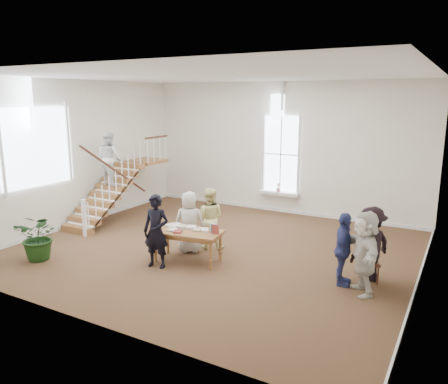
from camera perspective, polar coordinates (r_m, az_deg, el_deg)
The scene contains 12 objects.
ground at distance 11.79m, azimuth -1.05°, elevation -7.40°, with size 10.00×10.00×0.00m, color #4B331D.
room_shell at distance 15.47m, azimuth 7.21°, elevation -1.17°, with size 10.49×10.00×10.00m.
staircase at distance 14.54m, azimuth -14.47°, elevation 2.58°, with size 1.10×4.10×2.92m.
library_table at distance 10.75m, azimuth -4.85°, elevation -5.47°, with size 1.77×1.06×0.85m.
police_officer at distance 10.43m, azimuth -8.85°, elevation -5.09°, with size 0.64×0.42×1.76m, color black.
elderly_woman at distance 11.36m, azimuth -4.54°, elevation -3.93°, with size 0.79×0.51×1.61m, color beige.
person_yellow at distance 11.60m, azimuth -1.93°, elevation -3.46°, with size 0.80×0.62×1.65m, color #F2E797.
woman_cluster_a at distance 9.70m, azimuth 15.29°, elevation -7.24°, with size 0.94×0.39×1.60m, color navy.
woman_cluster_b at distance 10.01m, azimuth 18.61°, elevation -6.56°, with size 1.09×0.63×1.69m, color black.
woman_cluster_c at distance 9.39m, azimuth 17.84°, elevation -7.54°, with size 1.63×0.52×1.75m, color silver.
floor_plant at distance 11.76m, azimuth -22.95°, elevation -5.38°, with size 1.07×0.93×1.19m, color black.
side_chair at distance 10.19m, azimuth 18.39°, elevation -8.25°, with size 0.52×0.52×0.91m.
Camera 1 is at (5.64, -9.57, 3.96)m, focal length 35.00 mm.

